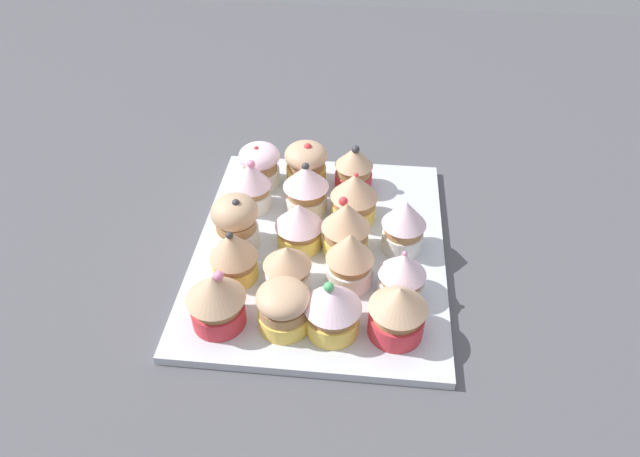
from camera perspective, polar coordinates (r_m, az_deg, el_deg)
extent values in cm
cube|color=#4C4C51|center=(76.78, 0.00, -3.21)|extent=(180.00, 180.00, 3.00)
cube|color=silver|center=(75.33, 0.00, -2.07)|extent=(38.95, 32.18, 1.20)
cylinder|color=white|center=(85.34, -5.90, 5.22)|extent=(5.53, 5.53, 2.44)
cylinder|color=#AD7F51|center=(84.25, -5.99, 6.26)|extent=(4.91, 4.91, 1.35)
ellipsoid|color=silver|center=(83.32, -6.07, 7.20)|extent=(5.96, 5.96, 3.29)
sphere|color=red|center=(82.14, -6.36, 7.91)|extent=(0.71, 0.71, 0.71)
cylinder|color=white|center=(80.86, -6.70, 2.95)|extent=(5.26, 5.26, 2.72)
cylinder|color=#AD7F51|center=(79.71, -6.80, 4.02)|extent=(4.84, 4.84, 1.07)
cone|color=silver|center=(78.36, -6.93, 5.36)|extent=(5.53, 5.53, 3.54)
sphere|color=pink|center=(77.52, -6.87, 6.38)|extent=(1.13, 1.13, 1.13)
cylinder|color=white|center=(75.02, -8.21, -0.76)|extent=(5.66, 5.66, 2.76)
cylinder|color=#AD7F51|center=(73.66, -8.36, 0.45)|extent=(5.16, 5.16, 1.41)
ellipsoid|color=tan|center=(72.41, -8.51, 1.63)|extent=(5.98, 5.98, 4.22)
sphere|color=#333338|center=(70.65, -8.38, 2.54)|extent=(0.98, 0.98, 0.98)
cylinder|color=#EFC651|center=(71.03, -8.41, -4.03)|extent=(5.54, 5.54, 2.20)
cylinder|color=#AD7F51|center=(69.90, -8.54, -3.09)|extent=(5.23, 5.23, 1.04)
cone|color=tan|center=(68.25, -8.74, -1.63)|extent=(5.91, 5.91, 3.80)
sphere|color=#333338|center=(66.90, -9.00, -0.67)|extent=(0.90, 0.90, 0.90)
cylinder|color=#D1333D|center=(66.14, -10.05, -8.36)|extent=(6.08, 6.08, 2.64)
cylinder|color=#AD7F51|center=(64.67, -10.25, -7.22)|extent=(5.49, 5.49, 1.32)
cone|color=tan|center=(62.97, -10.50, -5.80)|extent=(6.64, 6.64, 3.35)
sphere|color=pink|center=(61.97, -10.07, -4.67)|extent=(1.15, 1.15, 1.15)
cylinder|color=#EFC651|center=(84.87, -1.37, 5.35)|extent=(5.82, 5.82, 2.76)
cylinder|color=#AD7F51|center=(83.78, -1.39, 6.41)|extent=(5.17, 5.17, 1.03)
ellipsoid|color=tan|center=(82.90, -1.41, 7.29)|extent=(6.21, 6.21, 3.50)
sphere|color=red|center=(81.77, -1.23, 8.09)|extent=(1.16, 1.16, 1.16)
cylinder|color=white|center=(79.95, -1.37, 2.62)|extent=(5.74, 5.74, 2.42)
cylinder|color=#AD7F51|center=(78.72, -1.39, 3.76)|extent=(5.21, 5.21, 1.58)
cone|color=silver|center=(77.28, -1.42, 5.18)|extent=(6.28, 6.28, 3.26)
sphere|color=#333338|center=(76.63, -1.45, 6.19)|extent=(1.05, 1.05, 1.05)
cylinder|color=#EFC651|center=(74.63, -2.03, -0.79)|extent=(5.76, 5.76, 2.28)
cylinder|color=#AD7F51|center=(73.54, -2.06, 0.17)|extent=(5.34, 5.34, 1.02)
cone|color=silver|center=(72.12, -2.10, 1.49)|extent=(6.22, 6.22, 3.38)
cylinder|color=white|center=(69.04, -3.20, -5.06)|extent=(5.36, 5.36, 2.41)
cylinder|color=#AD7F51|center=(67.76, -3.25, -4.00)|extent=(4.76, 4.76, 1.20)
cone|color=tan|center=(66.35, -3.32, -2.77)|extent=(5.75, 5.75, 2.83)
cylinder|color=#EFC651|center=(65.16, -3.58, -8.89)|extent=(5.94, 5.94, 2.21)
cylinder|color=#AD7F51|center=(63.81, -3.65, -7.86)|extent=(5.51, 5.51, 1.35)
ellipsoid|color=tan|center=(62.61, -3.71, -6.89)|extent=(5.97, 5.97, 3.11)
cylinder|color=#D1333D|center=(84.18, 3.33, 4.80)|extent=(5.38, 5.38, 2.41)
cylinder|color=#AD7F51|center=(83.06, 3.38, 5.88)|extent=(4.99, 4.99, 1.44)
cone|color=tan|center=(81.82, 3.44, 7.13)|extent=(5.50, 5.50, 2.93)
sphere|color=#333338|center=(81.06, 3.56, 7.86)|extent=(1.16, 1.16, 1.16)
cylinder|color=#EFC651|center=(78.56, 3.35, 1.74)|extent=(6.01, 6.01, 2.41)
cylinder|color=#AD7F51|center=(77.38, 3.40, 2.81)|extent=(5.63, 5.63, 1.36)
cone|color=tan|center=(75.90, 3.47, 4.26)|extent=(6.41, 6.41, 3.52)
sphere|color=red|center=(75.03, 3.63, 5.34)|extent=(0.61, 0.61, 0.61)
cylinder|color=#EFC651|center=(73.44, 2.53, -1.53)|extent=(5.79, 5.79, 2.48)
cylinder|color=#AD7F51|center=(72.08, 2.58, -0.35)|extent=(5.48, 5.48, 1.58)
cone|color=tan|center=(70.35, 2.64, 1.28)|extent=(6.16, 6.16, 3.75)
sphere|color=red|center=(69.70, 2.33, 2.66)|extent=(1.15, 1.15, 1.15)
cylinder|color=white|center=(69.45, 2.92, -4.50)|extent=(5.74, 5.74, 2.74)
cylinder|color=#AD7F51|center=(68.07, 2.97, -3.34)|extent=(5.08, 5.08, 1.19)
cone|color=tan|center=(66.36, 3.05, -1.81)|extent=(5.77, 5.77, 3.76)
cylinder|color=#EFC651|center=(64.48, 1.25, -9.29)|extent=(5.93, 5.93, 2.52)
cylinder|color=#AD7F51|center=(63.01, 1.27, -8.17)|extent=(5.34, 5.34, 1.32)
cone|color=silver|center=(61.29, 1.30, -6.77)|extent=(6.39, 6.39, 3.28)
sphere|color=#4CB266|center=(60.19, 0.86, -5.84)|extent=(1.13, 1.13, 1.13)
cylinder|color=white|center=(74.53, 8.15, -1.16)|extent=(5.25, 5.25, 2.62)
cylinder|color=#AD7F51|center=(73.19, 8.30, 0.03)|extent=(4.76, 4.76, 1.47)
cone|color=silver|center=(71.60, 8.48, 1.53)|extent=(5.64, 5.64, 3.49)
cylinder|color=white|center=(68.90, 8.01, -5.75)|extent=(5.50, 5.50, 2.21)
cylinder|color=#AD7F51|center=(67.72, 8.13, -4.80)|extent=(4.88, 4.88, 1.06)
cone|color=silver|center=(66.27, 8.30, -3.55)|extent=(5.65, 5.65, 3.08)
sphere|color=pink|center=(65.45, 8.41, -2.51)|extent=(0.64, 0.64, 0.64)
cylinder|color=#D1333D|center=(64.69, 7.55, -9.39)|extent=(6.17, 6.17, 2.76)
cylinder|color=#AD7F51|center=(63.12, 7.71, -8.19)|extent=(5.45, 5.45, 1.38)
cone|color=tan|center=(61.52, 7.89, -6.88)|extent=(6.45, 6.45, 2.92)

